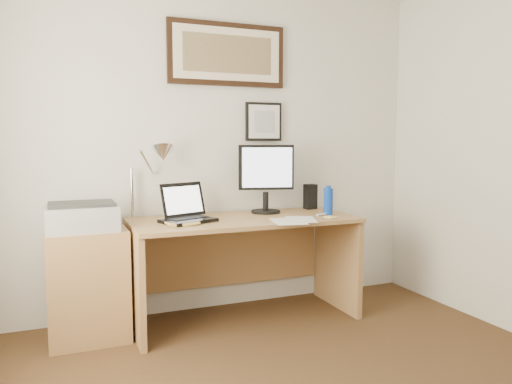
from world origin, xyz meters
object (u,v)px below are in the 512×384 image
lcd_monitor (266,175)px  printer (82,217)px  side_cabinet (88,285)px  book (164,223)px  desk (240,248)px  laptop (186,213)px  water_bottle (328,201)px

lcd_monitor → printer: size_ratio=1.18×
side_cabinet → printer: (-0.02, -0.02, 0.45)m
book → desk: book is taller
printer → desk: bearing=2.8°
desk → laptop: laptop is taller
book → lcd_monitor: (0.83, 0.22, 0.28)m
book → laptop: (0.17, 0.07, 0.05)m
desk → laptop: 0.51m
water_bottle → book: (-1.23, 0.03, -0.09)m
lcd_monitor → desk: bearing=-162.0°
water_bottle → lcd_monitor: bearing=148.1°
water_bottle → book: size_ratio=0.70×
book → printer: bearing=170.4°
laptop → lcd_monitor: bearing=12.6°
water_bottle → printer: (-1.74, 0.12, -0.03)m
side_cabinet → desk: (1.07, 0.04, 0.15)m
side_cabinet → lcd_monitor: (1.32, 0.11, 0.68)m
desk → side_cabinet: bearing=-178.1°
side_cabinet → book: (0.48, -0.10, 0.40)m
water_bottle → side_cabinet: bearing=175.5°
side_cabinet → water_bottle: (1.71, -0.13, 0.48)m
book → laptop: bearing=22.7°
laptop → desk: bearing=9.3°
side_cabinet → desk: 1.08m
laptop → lcd_monitor: lcd_monitor is taller
book → lcd_monitor: bearing=14.8°
side_cabinet → desk: desk is taller
desk → lcd_monitor: lcd_monitor is taller
side_cabinet → lcd_monitor: size_ratio=1.40×
side_cabinet → water_bottle: size_ratio=3.70×
book → desk: (0.59, 0.14, -0.25)m
desk → printer: 1.14m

